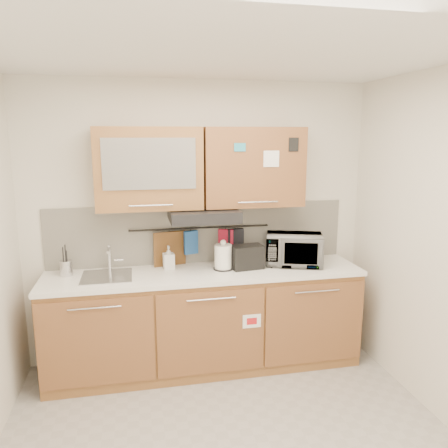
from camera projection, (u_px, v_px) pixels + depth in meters
name	position (u px, v px, depth m)	size (l,w,h in m)	color
ceiling	(237.00, 45.00, 2.41)	(3.20, 3.20, 0.00)	white
wall_back	(199.00, 223.00, 4.11)	(3.20, 3.20, 0.00)	silver
base_cabinet	(206.00, 325.00, 3.99)	(2.80, 0.64, 0.88)	olive
countertop	(205.00, 273.00, 3.89)	(2.82, 0.62, 0.04)	white
backsplash	(200.00, 233.00, 4.12)	(2.80, 0.02, 0.56)	silver
upper_cabinets	(201.00, 168.00, 3.83)	(1.82, 0.37, 0.70)	olive
range_hood	(204.00, 215.00, 3.85)	(0.60, 0.46, 0.10)	black
sink	(107.00, 276.00, 3.74)	(0.42, 0.40, 0.26)	silver
utensil_rail	(200.00, 228.00, 4.07)	(0.02, 0.02, 1.30)	black
utensil_crock	(66.00, 268.00, 3.76)	(0.11, 0.11, 0.27)	silver
kettle	(223.00, 258.00, 3.93)	(0.20, 0.18, 0.27)	white
toaster	(247.00, 257.00, 3.96)	(0.30, 0.20, 0.21)	black
microwave	(294.00, 249.00, 4.08)	(0.51, 0.35, 0.28)	#999999
soap_bottle	(169.00, 258.00, 3.93)	(0.10, 0.10, 0.21)	#999999
cutting_board	(170.00, 251.00, 4.04)	(0.30, 0.02, 0.37)	brown
oven_mitt	(191.00, 242.00, 4.06)	(0.13, 0.03, 0.22)	#22529C
dark_pouch	(235.00, 242.00, 4.15)	(0.16, 0.04, 0.25)	black
pot_holder	(226.00, 238.00, 4.13)	(0.14, 0.02, 0.18)	#AD1730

